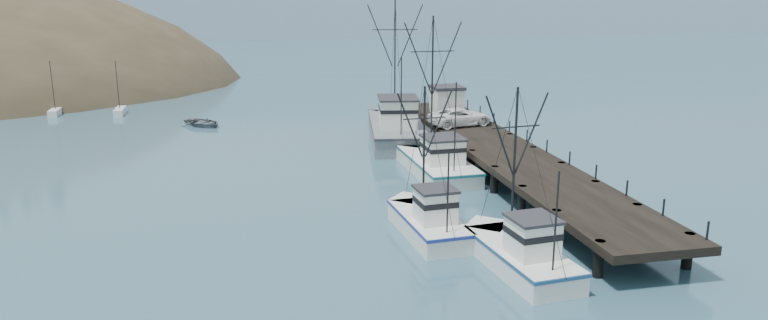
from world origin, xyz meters
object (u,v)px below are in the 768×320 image
(pier, at_px, (503,152))
(pier_shed, at_px, (447,99))
(trawler_far, at_px, (435,162))
(trawler_mid, at_px, (427,221))
(work_vessel, at_px, (396,128))
(pickup_truck, at_px, (460,117))
(trawler_near, at_px, (518,253))
(motorboat, at_px, (203,126))

(pier, height_order, pier_shed, pier_shed)
(trawler_far, bearing_deg, trawler_mid, -108.06)
(pier, bearing_deg, work_vessel, 113.62)
(pickup_truck, bearing_deg, pier, 171.22)
(trawler_near, distance_m, pier_shed, 34.07)
(trawler_mid, distance_m, motorboat, 39.07)
(trawler_mid, xyz_separation_m, work_vessel, (3.84, 25.25, 0.41))
(trawler_far, height_order, work_vessel, work_vessel)
(trawler_near, xyz_separation_m, pier_shed, (6.22, 33.39, 2.60))
(trawler_near, relative_size, motorboat, 2.02)
(pickup_truck, height_order, motorboat, pickup_truck)
(motorboat, bearing_deg, pier, -85.28)
(work_vessel, height_order, motorboat, work_vessel)
(pier, height_order, trawler_far, trawler_far)
(pier, distance_m, pickup_truck, 9.39)
(trawler_near, xyz_separation_m, pickup_truck, (5.67, 27.30, 2.01))
(pier, xyz_separation_m, trawler_near, (-6.20, -17.99, -0.87))
(trawler_near, distance_m, motorboat, 45.81)
(trawler_far, xyz_separation_m, pier_shed, (5.24, 14.07, 2.60))
(trawler_far, bearing_deg, pier_shed, 69.59)
(pier_shed, bearing_deg, trawler_far, -110.41)
(trawler_far, bearing_deg, pickup_truck, 59.60)
(trawler_near, height_order, trawler_mid, trawler_near)
(trawler_far, relative_size, pier_shed, 3.96)
(pier, relative_size, motorboat, 8.88)
(motorboat, bearing_deg, pier_shed, -60.19)
(trawler_near, bearing_deg, pier_shed, 79.44)
(trawler_far, xyz_separation_m, work_vessel, (-0.54, 11.82, 0.41))
(trawler_mid, relative_size, motorboat, 1.87)
(trawler_near, height_order, work_vessel, work_vessel)
(motorboat, bearing_deg, trawler_far, -90.52)
(trawler_far, bearing_deg, work_vessel, 92.61)
(pier_shed, height_order, motorboat, pier_shed)
(trawler_mid, bearing_deg, pier, 51.59)
(work_vessel, height_order, pickup_truck, work_vessel)
(trawler_mid, bearing_deg, motorboat, 112.23)
(pickup_truck, bearing_deg, trawler_mid, 144.99)
(pickup_truck, relative_size, motorboat, 1.20)
(pier, relative_size, pickup_truck, 7.40)
(pier_shed, relative_size, motorboat, 0.65)
(pier, relative_size, trawler_mid, 4.74)
(pier_shed, xyz_separation_m, pickup_truck, (-0.56, -6.10, -0.59))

